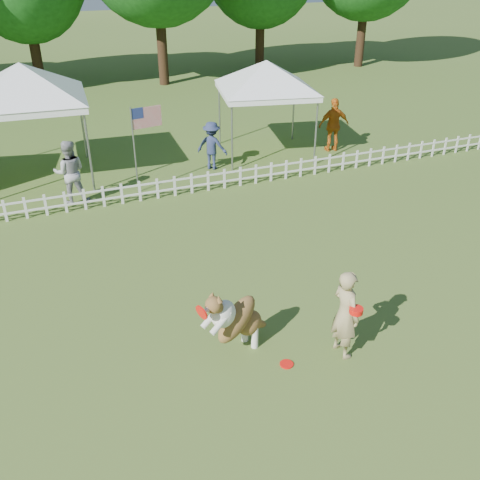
# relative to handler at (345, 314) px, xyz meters

# --- Properties ---
(ground) EXTENTS (120.00, 120.00, 0.00)m
(ground) POSITION_rel_handler_xyz_m (-0.68, 0.59, -0.83)
(ground) COLOR #33541A
(ground) RESTS_ON ground
(picket_fence) EXTENTS (22.00, 0.08, 0.60)m
(picket_fence) POSITION_rel_handler_xyz_m (-0.68, 7.59, -0.53)
(picket_fence) COLOR white
(picket_fence) RESTS_ON ground
(handler) EXTENTS (0.46, 0.64, 1.65)m
(handler) POSITION_rel_handler_xyz_m (0.00, 0.00, 0.00)
(handler) COLOR tan
(handler) RESTS_ON ground
(dog) EXTENTS (1.43, 0.94, 1.41)m
(dog) POSITION_rel_handler_xyz_m (-1.68, 0.69, -0.12)
(dog) COLOR brown
(dog) RESTS_ON ground
(frisbee_on_turf) EXTENTS (0.25, 0.25, 0.02)m
(frisbee_on_turf) POSITION_rel_handler_xyz_m (-1.03, 0.05, -0.82)
(frisbee_on_turf) COLOR red
(frisbee_on_turf) RESTS_ON ground
(canopy_tent_left) EXTENTS (3.44, 3.44, 3.37)m
(canopy_tent_left) POSITION_rel_handler_xyz_m (-4.45, 10.39, 0.86)
(canopy_tent_left) COLOR white
(canopy_tent_left) RESTS_ON ground
(canopy_tent_right) EXTENTS (3.45, 3.45, 3.04)m
(canopy_tent_right) POSITION_rel_handler_xyz_m (2.89, 9.96, 0.69)
(canopy_tent_right) COLOR white
(canopy_tent_right) RESTS_ON ground
(flag_pole) EXTENTS (0.95, 0.29, 2.47)m
(flag_pole) POSITION_rel_handler_xyz_m (-1.85, 8.26, 0.41)
(flag_pole) COLOR gray
(flag_pole) RESTS_ON ground
(spectator_a) EXTENTS (0.94, 0.77, 1.77)m
(spectator_a) POSITION_rel_handler_xyz_m (-3.66, 8.20, 0.06)
(spectator_a) COLOR #96959A
(spectator_a) RESTS_ON ground
(spectator_b) EXTENTS (1.12, 1.05, 1.52)m
(spectator_b) POSITION_rel_handler_xyz_m (0.76, 9.26, -0.07)
(spectator_b) COLOR navy
(spectator_b) RESTS_ON ground
(spectator_c) EXTENTS (1.12, 0.60, 1.82)m
(spectator_c) POSITION_rel_handler_xyz_m (5.21, 9.38, 0.08)
(spectator_c) COLOR #C05E16
(spectator_c) RESTS_ON ground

